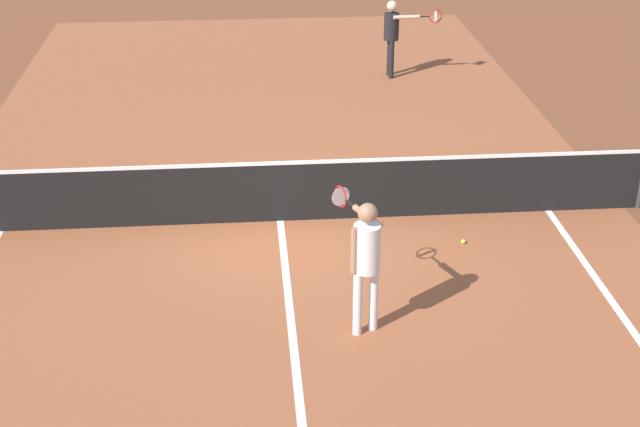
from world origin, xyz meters
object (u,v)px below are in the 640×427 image
object	(u,v)px
player_near	(366,252)
player_far	(393,30)
net	(280,191)
tennis_ball_near_net	(463,242)

from	to	relation	value
player_near	player_far	size ratio (longest dim) A/B	1.03
net	player_near	size ratio (longest dim) A/B	6.55
net	tennis_ball_near_net	size ratio (longest dim) A/B	168.88
player_near	player_far	distance (m)	10.14
player_near	tennis_ball_near_net	size ratio (longest dim) A/B	25.80
player_near	player_far	bearing A→B (deg)	79.34
net	player_near	bearing A→B (deg)	-74.14
net	tennis_ball_near_net	bearing A→B (deg)	-20.49
net	player_far	xyz separation A→B (m)	(2.75, 6.90, 0.54)
net	tennis_ball_near_net	xyz separation A→B (m)	(2.57, -0.96, -0.46)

